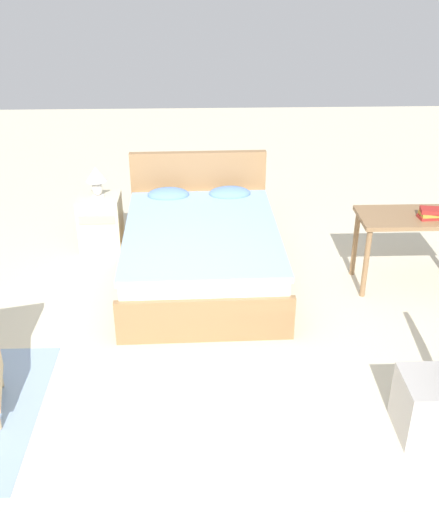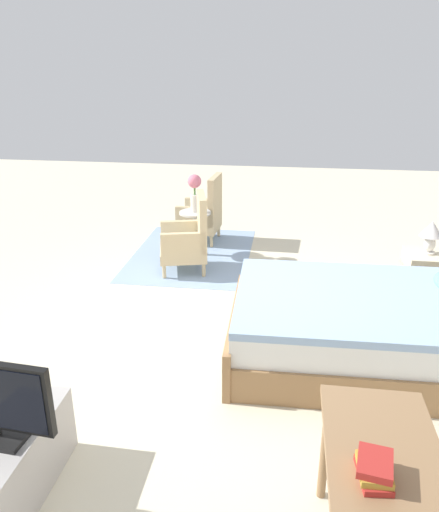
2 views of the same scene
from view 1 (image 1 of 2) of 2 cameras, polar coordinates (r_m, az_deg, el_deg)
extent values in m
plane|color=beige|center=(5.03, -4.28, -8.33)|extent=(16.00, 16.00, 0.00)
cube|color=#997047|center=(5.88, -1.70, -0.91)|extent=(1.49, 2.20, 0.28)
cube|color=white|center=(5.76, -1.73, 1.37)|extent=(1.43, 2.11, 0.24)
cube|color=#93B2D6|center=(5.62, -1.73, 2.35)|extent=(1.47, 1.94, 0.06)
cube|color=#997047|center=(6.68, -2.00, 5.95)|extent=(1.48, 0.11, 0.96)
cube|color=#997047|center=(4.94, -1.35, -6.14)|extent=(1.48, 0.09, 0.40)
ellipsoid|color=#668ED1|center=(6.38, -4.89, 5.84)|extent=(0.45, 0.29, 0.14)
ellipsoid|color=#668ED1|center=(6.39, 0.98, 5.98)|extent=(0.45, 0.29, 0.14)
cylinder|color=#CCB284|center=(4.82, -20.22, -10.80)|extent=(0.04, 0.04, 0.16)
cube|color=beige|center=(6.56, -11.25, 3.18)|extent=(0.44, 0.40, 0.58)
cube|color=#B3AB8E|center=(6.33, -11.61, 3.38)|extent=(0.37, 0.01, 0.09)
cylinder|color=silver|center=(6.44, -11.50, 5.63)|extent=(0.13, 0.13, 0.02)
ellipsoid|color=silver|center=(6.41, -11.57, 6.37)|extent=(0.11, 0.11, 0.16)
cone|color=silver|center=(6.36, -11.70, 7.67)|extent=(0.22, 0.22, 0.15)
cylinder|color=#8E6B47|center=(5.64, 13.77, -0.70)|extent=(0.05, 0.05, 0.69)
cylinder|color=#8E6B47|center=(6.00, 12.80, 1.20)|extent=(0.05, 0.05, 0.69)
cube|color=#8E6B47|center=(5.81, 18.14, 3.53)|extent=(1.04, 0.52, 0.04)
cube|color=#AD2823|center=(5.77, 19.41, 3.53)|extent=(0.22, 0.14, 0.03)
cube|color=#B79333|center=(5.76, 19.46, 3.80)|extent=(0.19, 0.13, 0.03)
cube|color=#AD2823|center=(5.75, 19.51, 4.11)|extent=(0.21, 0.17, 0.04)
camera|label=2|loc=(5.90, 39.47, 15.88)|focal=35.00mm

